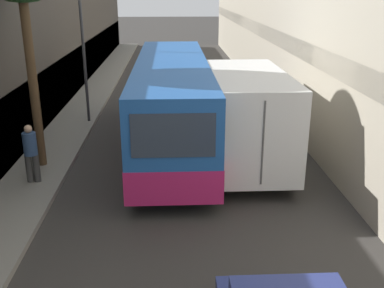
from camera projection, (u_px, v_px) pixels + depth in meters
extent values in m
plane|color=#33302D|center=(185.00, 144.00, 16.84)|extent=(150.00, 150.00, 0.00)
cube|color=gray|center=(59.00, 144.00, 16.61)|extent=(1.82, 60.00, 0.15)
cube|color=black|center=(15.00, 115.00, 16.17)|extent=(1.08, 60.00, 2.42)
cube|color=#333D47|center=(322.00, 52.00, 15.94)|extent=(1.08, 60.00, 0.70)
cube|color=#1E519E|center=(172.00, 98.00, 16.10)|extent=(2.46, 11.40, 2.71)
cube|color=#B21E5B|center=(173.00, 123.00, 16.40)|extent=(2.48, 11.42, 0.90)
cube|color=#2D3847|center=(172.00, 87.00, 15.97)|extent=(2.50, 10.49, 0.87)
cube|color=#2D3847|center=(173.00, 136.00, 10.56)|extent=(2.02, 0.04, 1.08)
cylinder|color=black|center=(148.00, 108.00, 19.81)|extent=(0.24, 1.00, 1.00)
cylinder|color=black|center=(197.00, 108.00, 19.90)|extent=(0.24, 1.00, 1.00)
cylinder|color=black|center=(137.00, 170.00, 13.15)|extent=(0.24, 1.00, 1.00)
cylinder|color=black|center=(210.00, 168.00, 13.24)|extent=(0.24, 1.00, 1.00)
cube|color=silver|center=(231.00, 99.00, 17.70)|extent=(2.27, 2.08, 1.91)
cube|color=silver|center=(246.00, 116.00, 14.07)|extent=(2.37, 5.35, 2.68)
cube|color=#4C4C4C|center=(263.00, 144.00, 11.55)|extent=(0.05, 0.02, 2.28)
cylinder|color=black|center=(204.00, 121.00, 17.95)|extent=(0.22, 0.96, 0.96)
cylinder|color=black|center=(256.00, 121.00, 18.04)|extent=(0.22, 0.96, 0.96)
cylinder|color=black|center=(216.00, 172.00, 13.06)|extent=(0.22, 0.96, 0.96)
cylinder|color=black|center=(289.00, 170.00, 13.15)|extent=(0.22, 0.96, 0.96)
cylinder|color=#383838|center=(29.00, 168.00, 13.08)|extent=(0.19, 0.19, 0.84)
cylinder|color=#383838|center=(37.00, 168.00, 13.08)|extent=(0.19, 0.19, 0.84)
cylinder|color=navy|center=(30.00, 144.00, 12.83)|extent=(0.38, 0.38, 0.66)
sphere|color=tan|center=(28.00, 129.00, 12.68)|extent=(0.23, 0.23, 0.23)
cylinder|color=#38383D|center=(83.00, 37.00, 18.02)|extent=(0.12, 0.12, 6.97)
cylinder|color=#4C3823|center=(33.00, 81.00, 13.59)|extent=(0.28, 0.28, 5.45)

